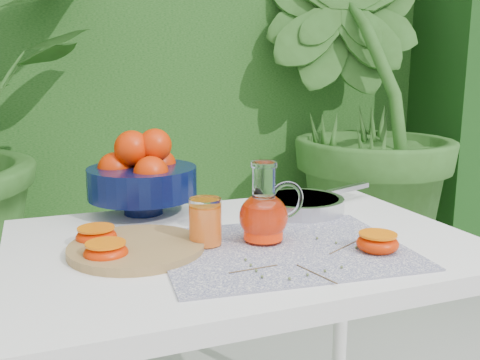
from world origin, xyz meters
name	(u,v)px	position (x,y,z in m)	size (l,w,h in m)	color
hedge_backdrop	(135,54)	(0.06, 2.06, 1.19)	(8.00, 1.65, 2.50)	#113E12
potted_plant_right	(356,114)	(0.99, 1.22, 0.89)	(1.79, 1.79, 1.79)	#2E5A1E
white_table	(243,274)	(-0.09, -0.01, 0.67)	(1.00, 0.70, 0.75)	white
placemat	(283,249)	(-0.03, -0.10, 0.75)	(0.50, 0.39, 0.00)	#0D134C
cutting_board	(137,248)	(-0.32, -0.01, 0.76)	(0.28, 0.28, 0.02)	olive
fruit_bowl	(142,175)	(-0.25, 0.29, 0.85)	(0.32, 0.32, 0.22)	black
juice_pitcher	(264,214)	(-0.05, -0.05, 0.81)	(0.15, 0.11, 0.17)	white
juice_tumbler	(205,223)	(-0.18, -0.02, 0.80)	(0.07, 0.07, 0.10)	white
saute_pan	(301,204)	(0.14, 0.14, 0.77)	(0.41, 0.29, 0.04)	silver
orange_halves	(193,243)	(-0.21, -0.06, 0.77)	(0.63, 0.35, 0.04)	red
thyme_sprigs	(309,261)	(-0.02, -0.20, 0.76)	(0.34, 0.23, 0.01)	brown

